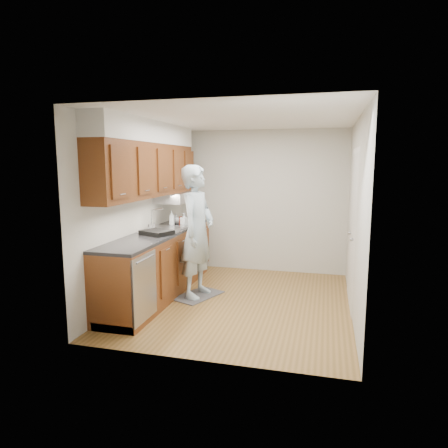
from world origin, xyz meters
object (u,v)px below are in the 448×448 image
Objects in this scene: soap_bottle_c at (176,219)px; dish_rack at (157,232)px; soap_bottle_b at (184,219)px; soda_can at (181,221)px; person at (197,223)px; soap_bottle_a at (172,218)px.

soap_bottle_c is 0.41× the size of dish_rack.
soap_bottle_c is (-0.21, 0.17, -0.02)m from soap_bottle_b.
soda_can is (-0.07, 0.06, -0.03)m from soap_bottle_b.
person is 10.51× the size of soap_bottle_b.
soap_bottle_b is 0.52× the size of dish_rack.
soap_bottle_a is 0.60× the size of dish_rack.
soap_bottle_a reaches higher than soda_can.
dish_rack is at bearing -82.88° from soap_bottle_a.
soap_bottle_b is 1.26× the size of soap_bottle_c.
soda_can is (-0.47, 0.61, -0.08)m from person.
soap_bottle_a is at bearing -146.12° from soda_can.
soap_bottle_b reaches higher than soap_bottle_c.
dish_rack is at bearing -91.55° from soda_can.
person is 0.69m from soap_bottle_b.
soap_bottle_b is at bearing -40.00° from soap_bottle_c.
person is 9.08× the size of soap_bottle_a.
soda_can is (0.14, -0.12, -0.01)m from soap_bottle_c.
person is 15.80× the size of soda_can.
soap_bottle_b is at bearing 7.92° from soap_bottle_a.
dish_rack is (-0.50, -0.28, -0.11)m from person.
soap_bottle_b reaches higher than soda_can.
soda_can is at bearing 111.10° from dish_rack.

